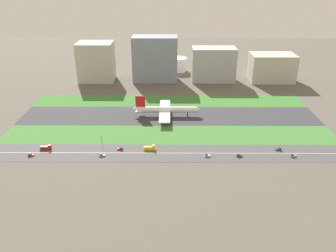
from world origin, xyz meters
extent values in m
plane|color=#5B564C|center=(0.00, 0.00, 0.00)|extent=(800.00, 800.00, 0.00)
cube|color=#38383D|center=(0.00, 0.00, 0.05)|extent=(280.00, 46.00, 0.10)
cube|color=#3D7A33|center=(0.00, 41.00, 0.05)|extent=(280.00, 36.00, 0.10)
cube|color=#427F38|center=(0.00, -41.00, 0.05)|extent=(280.00, 36.00, 0.10)
cube|color=#4C4C4F|center=(0.00, -73.00, 0.05)|extent=(280.00, 28.00, 0.10)
cube|color=silver|center=(0.00, -73.00, 0.11)|extent=(266.00, 0.50, 0.01)
cylinder|color=white|center=(-2.06, 0.00, 6.30)|extent=(56.00, 6.00, 6.00)
cone|color=white|center=(27.94, 0.00, 6.30)|extent=(4.00, 5.70, 5.70)
cone|color=white|center=(-32.56, 0.00, 7.10)|extent=(5.00, 5.40, 5.40)
cube|color=red|center=(-27.06, 0.00, 14.30)|extent=(9.00, 0.80, 11.00)
cube|color=white|center=(-28.06, 0.00, 7.30)|extent=(6.00, 16.00, 0.60)
cube|color=white|center=(-4.06, 15.00, 5.10)|extent=(10.00, 26.00, 1.00)
cylinder|color=gray|center=(-3.06, 9.00, 2.90)|extent=(5.00, 3.20, 3.20)
cube|color=white|center=(-4.06, -15.00, 5.10)|extent=(10.00, 26.00, 1.00)
cylinder|color=gray|center=(-3.06, -9.00, 2.90)|extent=(5.00, 3.20, 3.20)
cylinder|color=black|center=(17.54, 0.00, 1.70)|extent=(1.00, 1.00, 3.20)
cylinder|color=black|center=(-6.06, 3.50, 1.70)|extent=(1.00, 1.00, 3.20)
cylinder|color=black|center=(-6.06, -3.50, 1.70)|extent=(1.00, 1.00, 3.20)
cube|color=yellow|center=(-15.15, -68.00, 1.50)|extent=(8.40, 2.50, 2.80)
cube|color=yellow|center=(-11.95, -68.00, 3.50)|extent=(2.00, 2.30, 1.20)
cube|color=#B2191E|center=(-37.88, -68.00, 0.65)|extent=(4.40, 1.80, 1.10)
cube|color=#333D4C|center=(-37.08, -68.00, 1.65)|extent=(2.20, 1.66, 0.90)
cube|color=#19662D|center=(52.76, -78.00, 0.65)|extent=(4.40, 1.80, 1.10)
cube|color=#333D4C|center=(51.96, -78.00, 1.65)|extent=(2.20, 1.66, 0.90)
cube|color=silver|center=(28.82, -78.00, 0.65)|extent=(4.40, 1.80, 1.10)
cube|color=#333D4C|center=(28.02, -78.00, 1.65)|extent=(2.20, 1.66, 0.90)
cube|color=#99999E|center=(-49.91, -78.00, 0.65)|extent=(4.40, 1.80, 1.10)
cube|color=#333D4C|center=(-50.71, -78.00, 1.65)|extent=(2.20, 1.66, 0.90)
cube|color=#99999E|center=(92.93, -78.00, 0.65)|extent=(4.40, 1.80, 1.10)
cube|color=#333D4C|center=(92.13, -78.00, 1.65)|extent=(2.20, 1.66, 0.90)
cube|color=#B2191E|center=(-103.31, -78.00, 0.65)|extent=(4.40, 1.80, 1.10)
cube|color=#333D4C|center=(-104.11, -78.00, 1.65)|extent=(2.20, 1.66, 0.90)
cube|color=#B2191E|center=(-95.47, -68.00, 1.50)|extent=(8.40, 2.50, 2.80)
cube|color=#B2191E|center=(-92.27, -68.00, 3.50)|extent=(2.00, 2.30, 1.20)
cube|color=#19662D|center=(84.73, -68.00, 0.65)|extent=(4.40, 1.80, 1.10)
cube|color=#333D4C|center=(85.53, -68.00, 1.65)|extent=(2.20, 1.66, 0.90)
cylinder|color=#4C4C51|center=(-53.26, -60.00, 3.10)|extent=(0.24, 0.24, 6.00)
cube|color=black|center=(-53.26, -60.00, 6.70)|extent=(0.36, 0.36, 1.20)
sphere|color=#19D826|center=(-53.26, -60.20, 7.00)|extent=(0.24, 0.24, 0.24)
cube|color=beige|center=(-90.00, 114.00, 23.49)|extent=(42.63, 32.36, 46.99)
cube|color=gray|center=(-17.69, 114.00, 27.21)|extent=(54.15, 26.86, 54.42)
cube|color=#B2B2B7|center=(54.08, 114.00, 20.52)|extent=(52.78, 27.26, 41.03)
cube|color=beige|center=(126.24, 114.00, 16.60)|extent=(53.28, 33.29, 33.20)
cylinder|color=silver|center=(-15.33, 159.00, 8.01)|extent=(19.80, 19.80, 16.01)
cylinder|color=silver|center=(11.02, 159.00, 8.94)|extent=(25.63, 25.63, 17.88)
cylinder|color=silver|center=(50.52, 159.00, 7.89)|extent=(25.24, 25.24, 15.77)
camera|label=1|loc=(0.82, -303.71, 128.50)|focal=36.98mm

